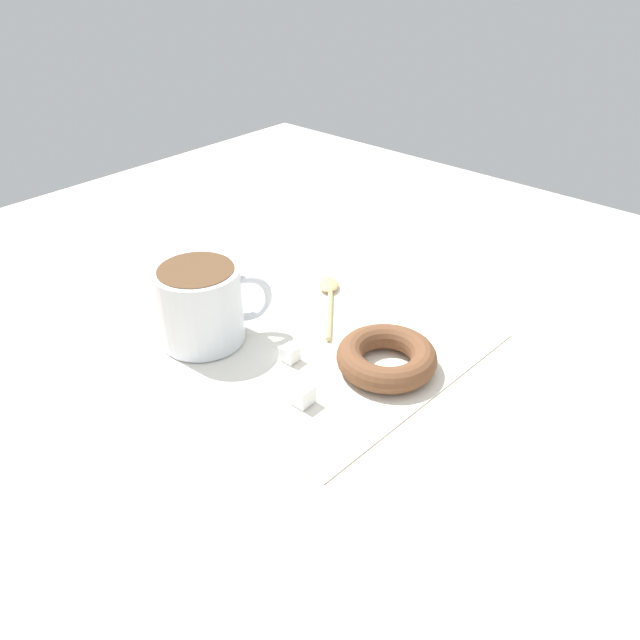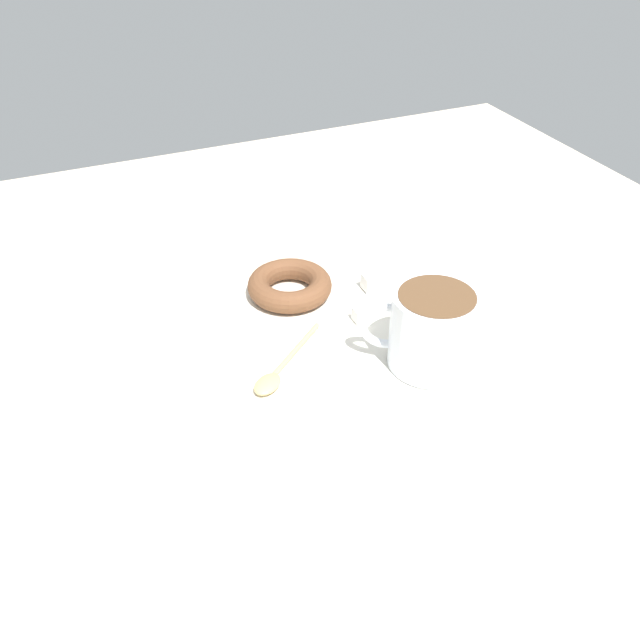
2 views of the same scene
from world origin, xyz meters
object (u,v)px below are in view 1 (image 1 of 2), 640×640
donut (387,357)px  sugar_cube_extra (290,353)px  spoon (328,292)px  sugar_cube (302,394)px  coffee_cup (201,303)px

donut → sugar_cube_extra: (8.25, 5.46, -0.54)cm
spoon → sugar_cube: sugar_cube is taller
donut → coffee_cup: bearing=25.9°
spoon → sugar_cube: 19.95cm
sugar_cube → sugar_cube_extra: bearing=-36.6°
coffee_cup → donut: 20.19cm
spoon → sugar_cube_extra: size_ratio=7.02×
coffee_cup → spoon: (-4.09, -15.71, -4.00)cm
spoon → sugar_cube_extra: sugar_cube_extra is taller
spoon → sugar_cube_extra: (-5.61, 12.46, 0.39)cm
coffee_cup → spoon: bearing=-104.6°
spoon → donut: bearing=153.2°
sugar_cube → coffee_cup: bearing=-3.1°
spoon → sugar_cube: bearing=123.9°
sugar_cube_extra → spoon: bearing=-65.7°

